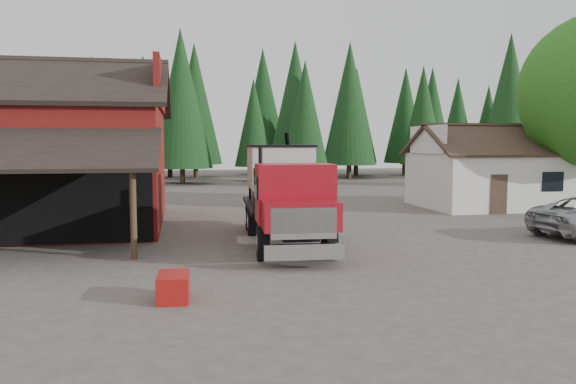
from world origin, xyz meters
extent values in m
plane|color=#4D433C|center=(0.00, 0.00, 0.00)|extent=(120.00, 120.00, 0.00)
cube|color=maroon|center=(-11.00, 10.00, 2.50)|extent=(12.00, 10.00, 5.00)
cube|color=black|center=(-11.00, 12.50, 6.00)|extent=(12.80, 5.53, 2.35)
cube|color=maroon|center=(-5.00, 10.00, 6.00)|extent=(0.25, 7.00, 2.00)
cylinder|color=#382619|center=(-5.60, 2.10, 1.40)|extent=(0.20, 0.20, 2.80)
cube|color=silver|center=(13.00, 13.00, 1.50)|extent=(8.00, 6.00, 3.00)
cube|color=#38281E|center=(13.00, 11.50, 3.75)|extent=(8.60, 3.42, 1.80)
cube|color=#38281E|center=(13.00, 14.50, 3.75)|extent=(8.60, 3.42, 1.80)
cube|color=silver|center=(9.00, 13.00, 3.75)|extent=(0.20, 4.20, 1.50)
cube|color=silver|center=(17.00, 13.00, 3.75)|extent=(0.20, 4.20, 1.50)
cube|color=#38281E|center=(11.50, 9.98, 1.00)|extent=(0.90, 0.06, 2.00)
cube|color=black|center=(14.50, 9.98, 1.60)|extent=(1.20, 0.06, 1.00)
sphere|color=#2D5E15|center=(15.80, 10.80, 5.00)|extent=(4.40, 4.40, 4.40)
cylinder|color=#382619|center=(6.00, 30.00, 0.80)|extent=(0.44, 0.44, 1.60)
cone|color=black|center=(6.00, 30.00, 5.90)|extent=(3.96, 3.96, 9.00)
cylinder|color=#382619|center=(22.00, 26.00, 0.80)|extent=(0.44, 0.44, 1.60)
cone|color=black|center=(22.00, 26.00, 6.90)|extent=(4.84, 4.84, 11.00)
cylinder|color=#382619|center=(-4.00, 34.00, 0.80)|extent=(0.44, 0.44, 1.60)
cone|color=black|center=(-4.00, 34.00, 7.40)|extent=(5.28, 5.28, 12.00)
cylinder|color=black|center=(-1.75, 1.12, 0.54)|extent=(0.41, 1.10, 1.08)
cylinder|color=black|center=(0.31, 1.00, 0.54)|extent=(0.41, 1.10, 1.08)
cylinder|color=black|center=(-1.47, 5.82, 0.54)|extent=(0.41, 1.10, 1.08)
cylinder|color=black|center=(0.59, 5.70, 0.54)|extent=(0.41, 1.10, 1.08)
cylinder|color=black|center=(-1.39, 7.20, 0.54)|extent=(0.41, 1.10, 1.08)
cylinder|color=black|center=(0.67, 7.08, 0.54)|extent=(0.41, 1.10, 1.08)
cube|color=black|center=(-0.53, 4.20, 0.93)|extent=(1.57, 8.49, 0.39)
cube|color=silver|center=(-0.81, -0.46, 0.54)|extent=(2.26, 0.31, 0.44)
cube|color=silver|center=(-0.80, -0.36, 1.33)|extent=(1.87, 0.21, 0.88)
cube|color=maroon|center=(-0.77, 0.23, 1.47)|extent=(2.28, 1.40, 0.83)
cube|color=maroon|center=(-0.69, 1.50, 2.01)|extent=(2.45, 1.80, 1.82)
cube|color=black|center=(-0.74, 0.72, 2.31)|extent=(2.06, 0.20, 0.88)
cylinder|color=black|center=(-1.62, 2.44, 2.55)|extent=(0.15, 0.15, 1.77)
cube|color=black|center=(-0.64, 2.48, 1.96)|extent=(2.41, 0.26, 1.57)
cube|color=black|center=(-0.45, 5.57, 1.20)|extent=(2.83, 5.83, 0.16)
cube|color=beige|center=(-0.45, 5.57, 2.65)|extent=(2.44, 3.37, 1.57)
cone|color=beige|center=(-0.45, 5.57, 1.67)|extent=(2.28, 2.28, 0.69)
cube|color=black|center=(-0.45, 5.57, 3.46)|extent=(2.55, 3.47, 0.08)
cylinder|color=black|center=(0.22, 6.91, 2.55)|extent=(0.85, 2.12, 3.00)
cube|color=maroon|center=(-0.90, 7.96, 1.47)|extent=(0.63, 0.82, 0.44)
cylinder|color=silver|center=(0.47, 2.07, 0.83)|extent=(0.61, 1.01, 0.55)
cube|color=maroon|center=(-4.36, -2.73, 0.30)|extent=(0.75, 1.13, 0.60)
camera|label=1|loc=(-4.16, -15.50, 3.56)|focal=35.00mm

